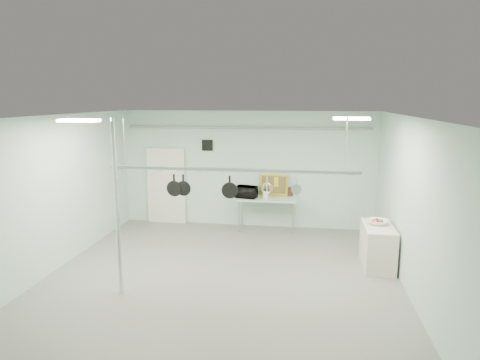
% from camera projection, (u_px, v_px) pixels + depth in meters
% --- Properties ---
extents(floor, '(8.00, 8.00, 0.00)m').
position_uv_depth(floor, '(219.00, 285.00, 8.22)').
color(floor, gray).
rests_on(floor, ground).
extents(ceiling, '(7.00, 8.00, 0.02)m').
position_uv_depth(ceiling, '(217.00, 118.00, 7.62)').
color(ceiling, silver).
rests_on(ceiling, back_wall).
extents(back_wall, '(7.00, 0.02, 3.20)m').
position_uv_depth(back_wall, '(247.00, 169.00, 11.79)').
color(back_wall, '#B0D4C1').
rests_on(back_wall, floor).
extents(right_wall, '(0.02, 8.00, 3.20)m').
position_uv_depth(right_wall, '(415.00, 211.00, 7.41)').
color(right_wall, '#B0D4C1').
rests_on(right_wall, floor).
extents(door, '(1.10, 0.10, 2.20)m').
position_uv_depth(door, '(167.00, 187.00, 12.19)').
color(door, silver).
rests_on(door, floor).
extents(wall_vent, '(0.30, 0.04, 0.30)m').
position_uv_depth(wall_vent, '(207.00, 145.00, 11.81)').
color(wall_vent, black).
rests_on(wall_vent, back_wall).
extents(conduit_pipe, '(6.60, 0.07, 0.07)m').
position_uv_depth(conduit_pipe, '(246.00, 128.00, 11.49)').
color(conduit_pipe, gray).
rests_on(conduit_pipe, back_wall).
extents(chrome_pole, '(0.08, 0.08, 3.20)m').
position_uv_depth(chrome_pole, '(117.00, 209.00, 7.59)').
color(chrome_pole, silver).
rests_on(chrome_pole, floor).
extents(prep_table, '(1.60, 0.70, 0.91)m').
position_uv_depth(prep_table, '(267.00, 200.00, 11.47)').
color(prep_table, '#A4C2AF').
rests_on(prep_table, floor).
extents(side_cabinet, '(0.60, 1.20, 0.90)m').
position_uv_depth(side_cabinet, '(378.00, 246.00, 9.03)').
color(side_cabinet, beige).
rests_on(side_cabinet, floor).
extents(pot_rack, '(4.80, 0.06, 1.00)m').
position_uv_depth(pot_rack, '(231.00, 168.00, 8.06)').
color(pot_rack, '#B7B7BC').
rests_on(pot_rack, ceiling).
extents(light_panel_left, '(0.65, 0.30, 0.05)m').
position_uv_depth(light_panel_left, '(79.00, 121.00, 7.17)').
color(light_panel_left, white).
rests_on(light_panel_left, ceiling).
extents(light_panel_right, '(0.65, 0.30, 0.05)m').
position_uv_depth(light_panel_right, '(351.00, 119.00, 7.86)').
color(light_panel_right, white).
rests_on(light_panel_right, ceiling).
extents(microwave, '(0.63, 0.49, 0.31)m').
position_uv_depth(microwave, '(246.00, 192.00, 11.46)').
color(microwave, black).
rests_on(microwave, prep_table).
extents(coffee_canister, '(0.19, 0.19, 0.22)m').
position_uv_depth(coffee_canister, '(266.00, 195.00, 11.31)').
color(coffee_canister, silver).
rests_on(coffee_canister, prep_table).
extents(painting_large, '(0.79, 0.20, 0.58)m').
position_uv_depth(painting_large, '(274.00, 185.00, 11.67)').
color(painting_large, gold).
rests_on(painting_large, prep_table).
extents(painting_small, '(0.30, 0.10, 0.25)m').
position_uv_depth(painting_small, '(287.00, 191.00, 11.65)').
color(painting_small, '#381E13').
rests_on(painting_small, prep_table).
extents(fruit_bowl, '(0.51, 0.51, 0.10)m').
position_uv_depth(fruit_bowl, '(378.00, 222.00, 9.04)').
color(fruit_bowl, white).
rests_on(fruit_bowl, side_cabinet).
extents(skillet_left, '(0.31, 0.09, 0.43)m').
position_uv_depth(skillet_left, '(174.00, 185.00, 8.30)').
color(skillet_left, black).
rests_on(skillet_left, pot_rack).
extents(skillet_mid, '(0.29, 0.07, 0.39)m').
position_uv_depth(skillet_mid, '(183.00, 184.00, 8.26)').
color(skillet_mid, black).
rests_on(skillet_mid, pot_rack).
extents(skillet_right, '(0.31, 0.07, 0.43)m').
position_uv_depth(skillet_right, '(230.00, 187.00, 8.13)').
color(skillet_right, black).
rests_on(skillet_right, pot_rack).
extents(whisk, '(0.27, 0.27, 0.35)m').
position_uv_depth(whisk, '(267.00, 186.00, 8.02)').
color(whisk, silver).
rests_on(whisk, pot_rack).
extents(grater, '(0.08, 0.02, 0.20)m').
position_uv_depth(grater, '(276.00, 182.00, 7.98)').
color(grater, gold).
rests_on(grater, pot_rack).
extents(saucepan, '(0.21, 0.14, 0.33)m').
position_uv_depth(saucepan, '(297.00, 186.00, 7.94)').
color(saucepan, '#B1B1B6').
rests_on(saucepan, pot_rack).
extents(fruit_cluster, '(0.24, 0.24, 0.09)m').
position_uv_depth(fruit_cluster, '(378.00, 220.00, 9.04)').
color(fruit_cluster, '#B11016').
rests_on(fruit_cluster, fruit_bowl).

